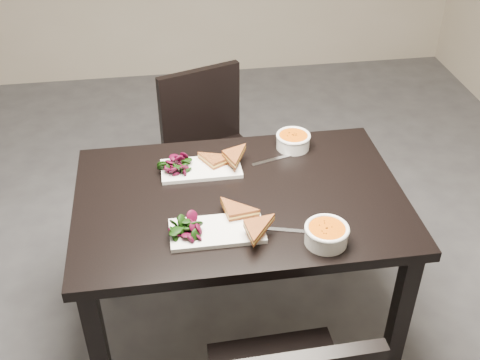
# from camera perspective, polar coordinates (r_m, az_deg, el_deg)

# --- Properties ---
(ground) EXTENTS (5.00, 5.00, 0.00)m
(ground) POSITION_cam_1_polar(r_m,az_deg,el_deg) (2.76, -9.85, -13.07)
(ground) COLOR #47474C
(ground) RESTS_ON ground
(table) EXTENTS (1.20, 0.80, 0.75)m
(table) POSITION_cam_1_polar(r_m,az_deg,el_deg) (2.21, -0.00, -3.55)
(table) COLOR black
(table) RESTS_ON ground
(chair_far) EXTENTS (0.54, 0.54, 0.85)m
(chair_far) POSITION_cam_1_polar(r_m,az_deg,el_deg) (2.93, -2.83, 3.26)
(chair_far) COLOR black
(chair_far) RESTS_ON ground
(plate_near) EXTENTS (0.32, 0.16, 0.02)m
(plate_near) POSITION_cam_1_polar(r_m,az_deg,el_deg) (1.99, -2.23, -4.94)
(plate_near) COLOR white
(plate_near) RESTS_ON table
(sandwich_near) EXTENTS (0.17, 0.14, 0.05)m
(sandwich_near) POSITION_cam_1_polar(r_m,az_deg,el_deg) (1.98, -0.44, -3.75)
(sandwich_near) COLOR #AA5823
(sandwich_near) RESTS_ON plate_near
(salad_near) EXTENTS (0.10, 0.09, 0.04)m
(salad_near) POSITION_cam_1_polar(r_m,az_deg,el_deg) (1.96, -5.16, -4.55)
(salad_near) COLOR black
(salad_near) RESTS_ON plate_near
(soup_bowl_near) EXTENTS (0.15, 0.15, 0.07)m
(soup_bowl_near) POSITION_cam_1_polar(r_m,az_deg,el_deg) (1.95, 8.35, -5.14)
(soup_bowl_near) COLOR white
(soup_bowl_near) RESTS_ON table
(cutlery_near) EXTENTS (0.18, 0.06, 0.00)m
(cutlery_near) POSITION_cam_1_polar(r_m,az_deg,el_deg) (2.01, 4.18, -4.83)
(cutlery_near) COLOR silver
(cutlery_near) RESTS_ON table
(plate_far) EXTENTS (0.31, 0.15, 0.02)m
(plate_far) POSITION_cam_1_polar(r_m,az_deg,el_deg) (2.28, -3.78, 1.10)
(plate_far) COLOR white
(plate_far) RESTS_ON table
(sandwich_far) EXTENTS (0.19, 0.17, 0.05)m
(sandwich_far) POSITION_cam_1_polar(r_m,az_deg,el_deg) (2.26, -2.13, 1.71)
(sandwich_far) COLOR #AA5823
(sandwich_far) RESTS_ON plate_far
(salad_far) EXTENTS (0.10, 0.09, 0.04)m
(salad_far) POSITION_cam_1_polar(r_m,az_deg,el_deg) (2.26, -6.32, 1.48)
(salad_far) COLOR black
(salad_far) RESTS_ON plate_far
(soup_bowl_far) EXTENTS (0.14, 0.14, 0.06)m
(soup_bowl_far) POSITION_cam_1_polar(r_m,az_deg,el_deg) (2.41, 5.16, 3.86)
(soup_bowl_far) COLOR white
(soup_bowl_far) RESTS_ON table
(cutlery_far) EXTENTS (0.18, 0.07, 0.00)m
(cutlery_far) POSITION_cam_1_polar(r_m,az_deg,el_deg) (2.34, 3.16, 1.96)
(cutlery_far) COLOR silver
(cutlery_far) RESTS_ON table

